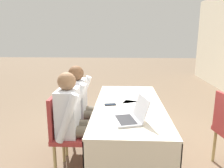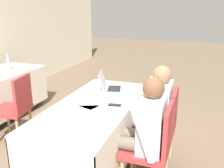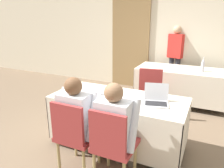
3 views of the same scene
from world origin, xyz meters
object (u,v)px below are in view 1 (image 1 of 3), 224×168
Objects in this scene: chair_near_right at (67,130)px; person_white_shirt at (75,117)px; chair_near_left at (76,114)px; laptop at (130,117)px; cell_phone at (110,104)px; person_checkered_shirt at (83,103)px.

person_white_shirt reaches higher than chair_near_right.
chair_near_left and chair_near_right have the same top height.
chair_near_left is 1.00× the size of chair_near_right.
person_white_shirt is at bearing -129.49° from laptop.
chair_near_right reaches higher than cell_phone.
chair_near_right is (0.49, 0.00, 0.00)m from chair_near_left.
laptop is at bearing -114.47° from person_white_shirt.
chair_near_right is at bearing -126.23° from laptop.
laptop is 0.98m from person_checkered_shirt.
cell_phone is 0.61m from chair_near_left.
person_white_shirt is at bearing -167.89° from chair_near_left.
chair_near_left is 0.78× the size of person_white_shirt.
cell_phone is 0.12× the size of person_white_shirt.
person_checkered_shirt is at bearing 0.00° from person_white_shirt.
chair_near_right is at bearing -180.00° from chair_near_left.
cell_phone is at bearing -170.27° from laptop.
cell_phone is 0.16× the size of chair_near_right.
chair_near_right is at bearing -76.78° from cell_phone.
chair_near_right is (0.21, -0.49, -0.24)m from cell_phone.
chair_near_left is at bearing -129.87° from cell_phone.
chair_near_left is 0.49m from chair_near_right.
laptop is 0.31× the size of person_checkered_shirt.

